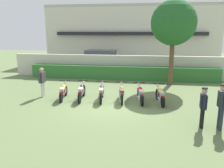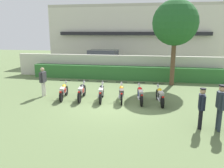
# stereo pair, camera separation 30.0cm
# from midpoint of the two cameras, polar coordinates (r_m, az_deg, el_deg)

# --- Properties ---
(ground) EXTENTS (60.00, 60.00, 0.00)m
(ground) POSITION_cam_midpoint_polar(r_m,az_deg,el_deg) (11.43, -1.58, -5.38)
(ground) COLOR #607547
(building) EXTENTS (18.85, 6.50, 6.44)m
(building) POSITION_cam_midpoint_polar(r_m,az_deg,el_deg) (27.57, 4.64, 12.35)
(building) COLOR beige
(building) RESTS_ON ground
(compound_wall) EXTENTS (17.91, 0.30, 1.79)m
(compound_wall) POSITION_cam_midpoint_polar(r_m,az_deg,el_deg) (17.94, 2.30, 4.42)
(compound_wall) COLOR beige
(compound_wall) RESTS_ON ground
(hedge_row) EXTENTS (14.33, 0.70, 1.04)m
(hedge_row) POSITION_cam_midpoint_polar(r_m,az_deg,el_deg) (17.32, 2.03, 2.84)
(hedge_row) COLOR #337033
(hedge_row) RESTS_ON ground
(parked_car) EXTENTS (4.62, 2.34, 1.89)m
(parked_car) POSITION_cam_midpoint_polar(r_m,az_deg,el_deg) (21.67, -2.87, 6.07)
(parked_car) COLOR #9EA3A8
(parked_car) RESTS_ON ground
(tree_near_inspector) EXTENTS (2.98, 2.98, 5.67)m
(tree_near_inspector) POSITION_cam_midpoint_polar(r_m,az_deg,el_deg) (15.79, 14.77, 14.66)
(tree_near_inspector) COLOR brown
(tree_near_inspector) RESTS_ON ground
(motorcycle_in_row_0) EXTENTS (0.60, 1.81, 0.94)m
(motorcycle_in_row_0) POSITION_cam_midpoint_polar(r_m,az_deg,el_deg) (12.66, -12.87, -1.79)
(motorcycle_in_row_0) COLOR black
(motorcycle_in_row_0) RESTS_ON ground
(motorcycle_in_row_1) EXTENTS (0.60, 1.98, 0.98)m
(motorcycle_in_row_1) POSITION_cam_midpoint_polar(r_m,az_deg,el_deg) (12.36, -8.37, -1.86)
(motorcycle_in_row_1) COLOR black
(motorcycle_in_row_1) RESTS_ON ground
(motorcycle_in_row_2) EXTENTS (0.60, 1.91, 0.97)m
(motorcycle_in_row_2) POSITION_cam_midpoint_polar(r_m,az_deg,el_deg) (12.10, -3.35, -2.09)
(motorcycle_in_row_2) COLOR black
(motorcycle_in_row_2) RESTS_ON ground
(motorcycle_in_row_3) EXTENTS (0.60, 1.83, 0.97)m
(motorcycle_in_row_3) POSITION_cam_midpoint_polar(r_m,az_deg,el_deg) (11.95, 1.72, -2.27)
(motorcycle_in_row_3) COLOR black
(motorcycle_in_row_3) RESTS_ON ground
(motorcycle_in_row_4) EXTENTS (0.60, 1.87, 0.96)m
(motorcycle_in_row_4) POSITION_cam_midpoint_polar(r_m,az_deg,el_deg) (11.86, 6.45, -2.50)
(motorcycle_in_row_4) COLOR black
(motorcycle_in_row_4) RESTS_ON ground
(motorcycle_in_row_5) EXTENTS (0.60, 1.90, 0.95)m
(motorcycle_in_row_5) POSITION_cam_midpoint_polar(r_m,az_deg,el_deg) (11.85, 11.36, -2.74)
(motorcycle_in_row_5) COLOR black
(motorcycle_in_row_5) RESTS_ON ground
(inspector_person) EXTENTS (0.22, 0.67, 1.66)m
(inspector_person) POSITION_cam_midpoint_polar(r_m,az_deg,el_deg) (13.30, -17.86, 1.03)
(inspector_person) COLOR silver
(inspector_person) RESTS_ON ground
(officer_0) EXTENTS (0.27, 0.64, 1.59)m
(officer_0) POSITION_cam_midpoint_polar(r_m,az_deg,el_deg) (9.23, 21.21, -4.84)
(officer_0) COLOR black
(officer_0) RESTS_ON ground
(officer_1) EXTENTS (0.25, 0.69, 1.76)m
(officer_1) POSITION_cam_midpoint_polar(r_m,az_deg,el_deg) (9.29, 25.24, -4.33)
(officer_1) COLOR #28333D
(officer_1) RESTS_ON ground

